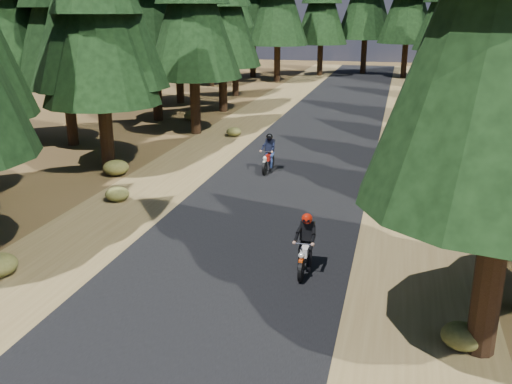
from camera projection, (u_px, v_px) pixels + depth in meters
The scene contains 7 objects.
ground at pixel (243, 247), 15.50m from camera, with size 120.00×120.00×0.00m, color #413017.
road at pixel (280, 192), 20.12m from camera, with size 6.00×100.00×0.01m, color black.
shoulder_l at pixel (159, 183), 21.19m from camera, with size 3.20×100.00×0.01m, color brown.
shoulder_r at pixel (415, 203), 19.05m from camera, with size 3.20×100.00×0.01m, color brown.
understory_shrubs at pixel (316, 172), 21.69m from camera, with size 15.68×30.47×0.67m.
rider_lead at pixel (305, 253), 13.86m from camera, with size 0.50×1.65×1.47m.
rider_follow at pixel (268, 159), 22.54m from camera, with size 0.55×1.70×1.51m.
Camera 1 is at (3.85, -13.79, 6.14)m, focal length 40.00 mm.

